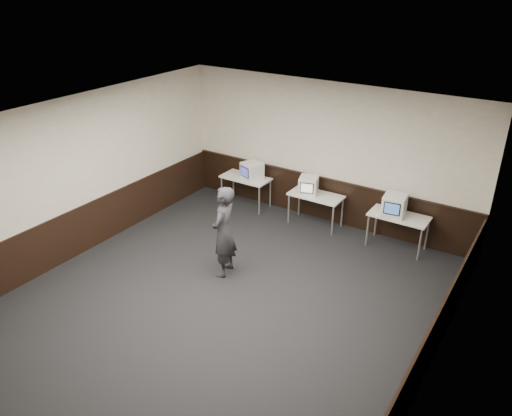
{
  "coord_description": "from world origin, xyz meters",
  "views": [
    {
      "loc": [
        4.4,
        -5.65,
        5.34
      ],
      "look_at": [
        -0.31,
        1.6,
        1.15
      ],
      "focal_mm": 35.0,
      "sensor_mm": 36.0,
      "label": 1
    }
  ],
  "objects_px": {
    "emac_center": "(308,185)",
    "emac_left": "(252,171)",
    "person": "(224,232)",
    "desk_left": "(246,180)",
    "desk_right": "(399,218)",
    "emac_right": "(394,205)",
    "desk_center": "(316,198)"
  },
  "relations": [
    {
      "from": "emac_left",
      "to": "emac_center",
      "type": "distance_m",
      "value": 1.53
    },
    {
      "from": "desk_left",
      "to": "desk_right",
      "type": "height_order",
      "value": "same"
    },
    {
      "from": "desk_center",
      "to": "emac_center",
      "type": "distance_m",
      "value": 0.33
    },
    {
      "from": "emac_right",
      "to": "emac_center",
      "type": "bearing_deg",
      "value": 173.13
    },
    {
      "from": "desk_center",
      "to": "person",
      "type": "relative_size",
      "value": 0.67
    },
    {
      "from": "emac_right",
      "to": "person",
      "type": "relative_size",
      "value": 0.29
    },
    {
      "from": "desk_right",
      "to": "emac_right",
      "type": "bearing_deg",
      "value": -154.65
    },
    {
      "from": "emac_left",
      "to": "emac_right",
      "type": "xyz_separation_m",
      "value": [
        3.5,
        -0.04,
        0.01
      ]
    },
    {
      "from": "desk_right",
      "to": "person",
      "type": "xyz_separation_m",
      "value": [
        -2.44,
        -2.74,
        0.22
      ]
    },
    {
      "from": "desk_center",
      "to": "emac_left",
      "type": "height_order",
      "value": "emac_left"
    },
    {
      "from": "desk_left",
      "to": "desk_right",
      "type": "relative_size",
      "value": 1.0
    },
    {
      "from": "emac_center",
      "to": "emac_right",
      "type": "xyz_separation_m",
      "value": [
        1.97,
        -0.01,
        0.02
      ]
    },
    {
      "from": "emac_center",
      "to": "person",
      "type": "relative_size",
      "value": 0.29
    },
    {
      "from": "desk_left",
      "to": "desk_center",
      "type": "distance_m",
      "value": 1.9
    },
    {
      "from": "emac_left",
      "to": "person",
      "type": "xyz_separation_m",
      "value": [
        1.17,
        -2.73,
        -0.06
      ]
    },
    {
      "from": "person",
      "to": "desk_right",
      "type": "bearing_deg",
      "value": 126.16
    },
    {
      "from": "desk_left",
      "to": "desk_center",
      "type": "xyz_separation_m",
      "value": [
        1.9,
        0.0,
        0.0
      ]
    },
    {
      "from": "desk_center",
      "to": "emac_center",
      "type": "bearing_deg",
      "value": -166.82
    },
    {
      "from": "desk_center",
      "to": "desk_right",
      "type": "bearing_deg",
      "value": 0.0
    },
    {
      "from": "emac_left",
      "to": "emac_center",
      "type": "bearing_deg",
      "value": 18.35
    },
    {
      "from": "desk_right",
      "to": "emac_left",
      "type": "xyz_separation_m",
      "value": [
        -3.61,
        -0.01,
        0.28
      ]
    },
    {
      "from": "emac_left",
      "to": "desk_left",
      "type": "bearing_deg",
      "value": -164.97
    },
    {
      "from": "desk_left",
      "to": "emac_left",
      "type": "xyz_separation_m",
      "value": [
        0.19,
        -0.01,
        0.28
      ]
    },
    {
      "from": "emac_center",
      "to": "person",
      "type": "distance_m",
      "value": 2.72
    },
    {
      "from": "desk_right",
      "to": "emac_left",
      "type": "height_order",
      "value": "emac_left"
    },
    {
      "from": "emac_center",
      "to": "desk_right",
      "type": "bearing_deg",
      "value": -16.09
    },
    {
      "from": "desk_right",
      "to": "desk_center",
      "type": "bearing_deg",
      "value": 180.0
    },
    {
      "from": "desk_center",
      "to": "person",
      "type": "xyz_separation_m",
      "value": [
        -0.54,
        -2.74,
        0.22
      ]
    },
    {
      "from": "desk_left",
      "to": "person",
      "type": "bearing_deg",
      "value": -63.59
    },
    {
      "from": "desk_center",
      "to": "emac_right",
      "type": "distance_m",
      "value": 1.81
    },
    {
      "from": "emac_center",
      "to": "emac_left",
      "type": "bearing_deg",
      "value": 161.72
    },
    {
      "from": "desk_center",
      "to": "desk_right",
      "type": "height_order",
      "value": "same"
    }
  ]
}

